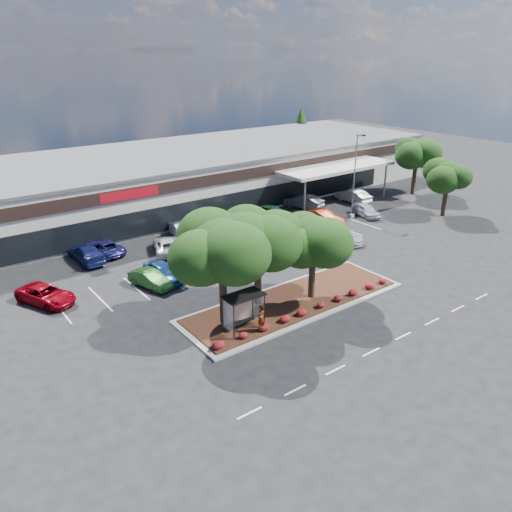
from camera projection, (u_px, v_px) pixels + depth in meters
ground at (351, 316)px, 36.00m from camera, size 160.00×160.00×0.00m
retail_store at (144, 182)px, 59.88m from camera, size 80.40×25.20×6.25m
landscape_island at (294, 302)px, 37.80m from camera, size 18.00×6.00×0.26m
lane_markings at (262, 269)px, 43.62m from camera, size 33.12×20.06×0.01m
shrub_row at (313, 308)px, 36.10m from camera, size 17.00×0.80×0.50m
bus_shelter at (242, 302)px, 33.13m from camera, size 2.75×1.55×2.59m
island_tree_west at (222, 270)px, 33.28m from camera, size 7.20×7.20×7.89m
island_tree_mid at (258, 258)px, 35.84m from camera, size 6.60×6.60×7.32m
island_tree_east at (313, 257)px, 37.11m from camera, size 5.80×5.80×6.50m
tree_east_near at (446, 188)px, 56.57m from camera, size 5.60×5.60×6.51m
tree_east_far at (416, 166)px, 65.04m from camera, size 6.40×6.40×7.62m
conifer_north_east at (300, 133)px, 85.65m from camera, size 3.96×3.96×9.00m
person_waiting at (261, 318)px, 33.24m from camera, size 0.80×0.63×1.94m
light_pole at (355, 182)px, 55.60m from camera, size 1.42×0.73×9.41m
car_0 at (46, 295)px, 37.61m from camera, size 4.11×5.41×1.36m
car_1 at (164, 272)px, 41.24m from camera, size 2.14×4.67×1.55m
car_2 at (151, 279)px, 40.23m from camera, size 2.55×4.34×1.35m
car_3 at (221, 258)px, 43.90m from camera, size 3.25×5.51×1.72m
car_4 at (256, 236)px, 49.39m from camera, size 1.71×4.65×1.52m
car_5 at (291, 245)px, 46.83m from camera, size 3.15×5.76×1.58m
car_6 at (323, 218)px, 54.27m from camera, size 2.38×5.28×1.68m
car_7 at (342, 234)px, 49.81m from camera, size 2.18×5.05×1.45m
car_8 at (366, 210)px, 57.32m from camera, size 2.77×4.54×1.44m
car_9 at (87, 253)px, 45.08m from camera, size 2.17×5.32×1.54m
car_10 at (103, 247)px, 46.70m from camera, size 2.87×5.20×1.38m
car_11 at (167, 245)px, 46.99m from camera, size 4.17×5.75×1.45m
car_12 at (181, 229)px, 50.87m from camera, size 2.95×5.33×1.66m
car_13 at (245, 231)px, 50.67m from camera, size 3.62×5.78×1.49m
car_14 at (275, 224)px, 52.91m from camera, size 2.26×4.84×1.37m
car_15 at (267, 211)px, 56.49m from camera, size 3.12×5.37×1.72m
car_16 at (303, 201)px, 60.29m from camera, size 3.27×5.31×1.65m
car_17 at (353, 196)px, 62.61m from camera, size 1.89×4.99×1.63m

